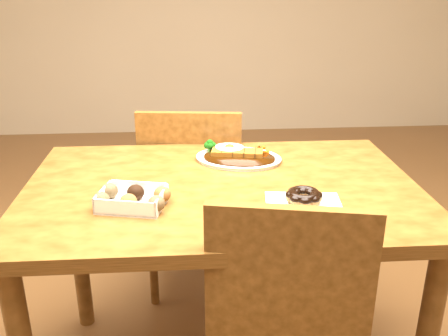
{
  "coord_description": "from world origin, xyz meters",
  "views": [
    {
      "loc": [
        -0.1,
        -1.4,
        1.36
      ],
      "look_at": [
        0.01,
        -0.01,
        0.81
      ],
      "focal_mm": 40.0,
      "sensor_mm": 36.0,
      "label": 1
    }
  ],
  "objects": [
    {
      "name": "katsu_curry_plate",
      "position": [
        0.07,
        0.21,
        0.76
      ],
      "size": [
        0.33,
        0.27,
        0.06
      ],
      "rotation": [
        0.0,
        0.0,
        -0.26
      ],
      "color": "white",
      "rests_on": "table"
    },
    {
      "name": "chair_far",
      "position": [
        -0.08,
        0.54,
        0.48
      ],
      "size": [
        0.46,
        0.46,
        0.87
      ],
      "rotation": [
        0.0,
        0.0,
        3.03
      ],
      "color": "#47290E",
      "rests_on": "ground"
    },
    {
      "name": "donut_box",
      "position": [
        -0.26,
        -0.13,
        0.77
      ],
      "size": [
        0.21,
        0.17,
        0.05
      ],
      "rotation": [
        0.0,
        0.0,
        -0.22
      ],
      "color": "white",
      "rests_on": "table"
    },
    {
      "name": "table",
      "position": [
        0.0,
        0.0,
        0.65
      ],
      "size": [
        1.2,
        0.8,
        0.75
      ],
      "color": "#47290E",
      "rests_on": "ground"
    },
    {
      "name": "pon_de_ring",
      "position": [
        0.22,
        -0.15,
        0.77
      ],
      "size": [
        0.23,
        0.17,
        0.04
      ],
      "rotation": [
        0.0,
        0.0,
        -0.11
      ],
      "color": "silver",
      "rests_on": "table"
    }
  ]
}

